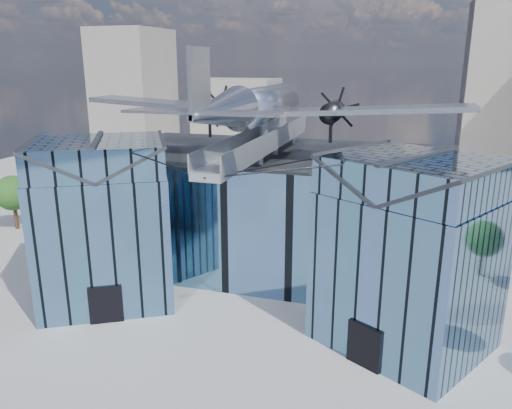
% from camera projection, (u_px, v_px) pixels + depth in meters
% --- Properties ---
extents(ground_plane, '(120.00, 120.00, 0.00)m').
position_uv_depth(ground_plane, '(248.00, 309.00, 35.32)').
color(ground_plane, gray).
extents(museum, '(32.88, 24.50, 17.60)m').
position_uv_depth(museum, '(270.00, 212.00, 39.13)').
color(museum, teal).
rests_on(museum, ground).
extents(bg_towers, '(77.00, 24.50, 26.00)m').
position_uv_depth(bg_towers, '(356.00, 107.00, 78.49)').
color(bg_towers, slate).
rests_on(bg_towers, ground).
extents(tree_side_w, '(3.93, 3.93, 5.67)m').
position_uv_depth(tree_side_w, '(13.00, 193.00, 51.39)').
color(tree_side_w, '#312013').
rests_on(tree_side_w, ground).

